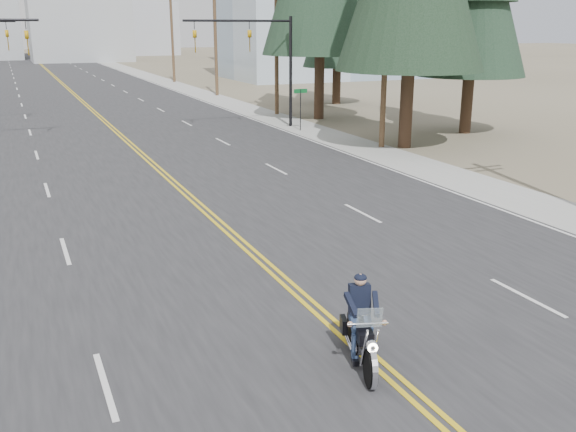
% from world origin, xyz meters
% --- Properties ---
extents(road, '(20.00, 200.00, 0.01)m').
position_xyz_m(road, '(0.00, 70.00, 0.01)').
color(road, '#303033').
rests_on(road, ground).
extents(sidewalk_right, '(3.00, 200.00, 0.01)m').
position_xyz_m(sidewalk_right, '(11.50, 70.00, 0.01)').
color(sidewalk_right, '#A5A5A0').
rests_on(sidewalk_right, ground).
extents(traffic_mast_right, '(7.10, 0.26, 7.00)m').
position_xyz_m(traffic_mast_right, '(8.98, 32.00, 4.94)').
color(traffic_mast_right, black).
rests_on(traffic_mast_right, ground).
extents(street_sign, '(0.90, 0.06, 2.62)m').
position_xyz_m(street_sign, '(10.80, 30.00, 1.80)').
color(street_sign, black).
rests_on(street_sign, ground).
extents(utility_pole_b, '(2.20, 0.30, 11.50)m').
position_xyz_m(utility_pole_b, '(12.50, 23.00, 5.98)').
color(utility_pole_b, brown).
rests_on(utility_pole_b, ground).
extents(utility_pole_c, '(2.20, 0.30, 11.00)m').
position_xyz_m(utility_pole_c, '(12.50, 38.00, 5.73)').
color(utility_pole_c, brown).
rests_on(utility_pole_c, ground).
extents(utility_pole_d, '(2.20, 0.30, 11.50)m').
position_xyz_m(utility_pole_d, '(12.50, 53.00, 5.98)').
color(utility_pole_d, brown).
rests_on(utility_pole_d, ground).
extents(utility_pole_e, '(2.20, 0.30, 11.00)m').
position_xyz_m(utility_pole_e, '(12.50, 70.00, 5.73)').
color(utility_pole_e, brown).
rests_on(utility_pole_e, ground).
extents(haze_bldg_b, '(18.00, 14.00, 14.00)m').
position_xyz_m(haze_bldg_b, '(8.00, 125.00, 7.00)').
color(haze_bldg_b, '#ADB2B7').
rests_on(haze_bldg_b, ground).
extents(haze_bldg_c, '(16.00, 12.00, 18.00)m').
position_xyz_m(haze_bldg_c, '(40.00, 110.00, 9.00)').
color(haze_bldg_c, '#B7BCC6').
rests_on(haze_bldg_c, ground).
extents(haze_bldg_e, '(14.00, 14.00, 12.00)m').
position_xyz_m(haze_bldg_e, '(25.00, 150.00, 6.00)').
color(haze_bldg_e, '#B7BCC6').
rests_on(haze_bldg_e, ground).
extents(motorcyclist, '(1.63, 2.46, 1.77)m').
position_xyz_m(motorcyclist, '(-0.28, 2.84, 0.89)').
color(motorcyclist, black).
rests_on(motorcyclist, ground).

